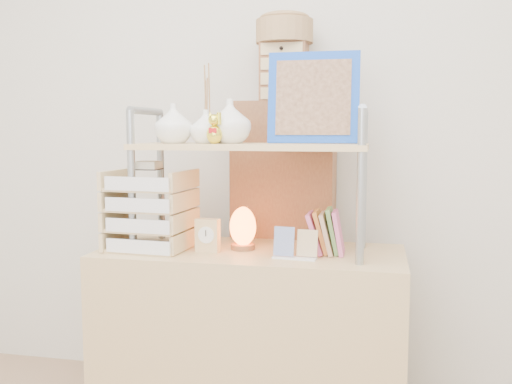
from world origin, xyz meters
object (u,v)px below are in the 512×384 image
desk (251,342)px  letter_tray (149,214)px  salt_lamp (243,228)px  cabinet (284,251)px

desk → letter_tray: letter_tray is taller
letter_tray → salt_lamp: size_ratio=2.05×
cabinet → salt_lamp: cabinet is taller
desk → salt_lamp: bearing=156.6°
cabinet → salt_lamp: 0.41m
desk → salt_lamp: salt_lamp is taller
cabinet → salt_lamp: size_ratio=7.86×
desk → salt_lamp: (-0.03, 0.01, 0.46)m
cabinet → salt_lamp: (-0.11, -0.36, 0.16)m
cabinet → desk: bearing=-101.2°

